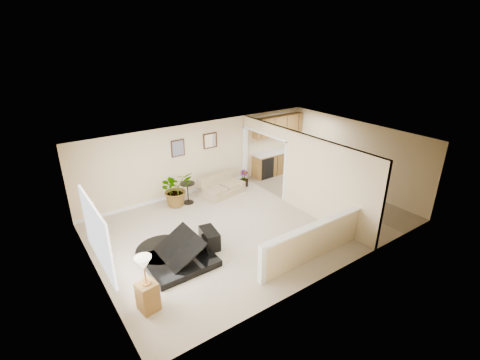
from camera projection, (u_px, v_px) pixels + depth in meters
floor at (253, 222)px, 10.52m from camera, size 9.00×9.00×0.00m
back_wall at (203, 157)px, 12.29m from camera, size 9.00×0.04×2.50m
front_wall at (335, 229)px, 7.76m from camera, size 9.00×0.04×2.50m
left_wall at (91, 232)px, 7.65m from camera, size 0.04×6.00×2.50m
right_wall at (354, 156)px, 12.40m from camera, size 0.04×6.00×2.50m
ceiling at (255, 143)px, 9.54m from camera, size 9.00×6.00×0.04m
kitchen_vinyl at (325, 196)px, 12.18m from camera, size 2.70×6.00×0.01m
interior_partition at (294, 170)px, 11.18m from camera, size 0.18×5.99×2.50m
pony_half_wall at (312, 242)px, 8.62m from camera, size 3.42×0.22×1.00m
left_window at (97, 234)px, 7.21m from camera, size 0.05×2.15×1.45m
wall_art_left at (178, 148)px, 11.57m from camera, size 0.48×0.04×0.58m
wall_mirror at (210, 141)px, 12.21m from camera, size 0.55×0.04×0.55m
kitchen_cabinets at (276, 153)px, 13.92m from camera, size 2.36×0.65×2.33m
piano at (174, 239)px, 8.48m from camera, size 1.95×2.02×1.54m
piano_bench at (210, 238)px, 9.27m from camera, size 0.48×0.78×0.49m
loveseat at (221, 185)px, 12.30m from camera, size 1.65×1.11×0.86m
accent_table at (188, 190)px, 11.56m from camera, size 0.50×0.50×0.73m
palm_plant at (176, 189)px, 11.37m from camera, size 1.10×0.97×1.18m
small_plant at (244, 179)px, 12.94m from camera, size 0.38×0.38×0.61m
lamp_stand at (147, 288)px, 7.02m from camera, size 0.43×0.43×1.29m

